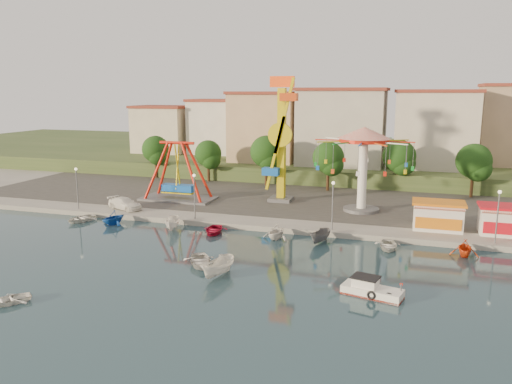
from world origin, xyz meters
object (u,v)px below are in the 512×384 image
at_px(kamikaze_tower, 282,142).
at_px(skiff, 218,268).
at_px(cabin_motorboat, 371,290).
at_px(wave_swinger, 363,150).
at_px(rowboat_a, 200,261).
at_px(van, 125,204).
at_px(pirate_ship_ride, 178,172).

distance_m(kamikaze_tower, skiff, 28.23).
bearing_deg(cabin_motorboat, wave_swinger, 111.24).
relative_size(rowboat_a, skiff, 0.97).
bearing_deg(skiff, van, 153.16).
bearing_deg(pirate_ship_ride, van, -118.81).
relative_size(kamikaze_tower, rowboat_a, 4.16).
bearing_deg(van, rowboat_a, -112.12).
bearing_deg(van, pirate_ship_ride, -9.57).
bearing_deg(cabin_motorboat, rowboat_a, -175.01).
bearing_deg(pirate_ship_ride, kamikaze_tower, 12.85).
bearing_deg(skiff, pirate_ship_ride, 136.92).
bearing_deg(rowboat_a, cabin_motorboat, -38.25).
bearing_deg(cabin_motorboat, pirate_ship_ride, 152.84).
xyz_separation_m(kamikaze_tower, wave_swinger, (10.81, -2.41, -0.40)).
bearing_deg(pirate_ship_ride, wave_swinger, 1.70).
distance_m(wave_swinger, skiff, 27.38).
relative_size(pirate_ship_ride, skiff, 2.44).
bearing_deg(wave_swinger, cabin_motorboat, -82.61).
bearing_deg(pirate_ship_ride, cabin_motorboat, -41.01).
bearing_deg(kamikaze_tower, pirate_ship_ride, -167.15).
height_order(wave_swinger, skiff, wave_swinger).
bearing_deg(cabin_motorboat, skiff, -167.18).
distance_m(pirate_ship_ride, kamikaze_tower, 14.72).
distance_m(wave_swinger, cabin_motorboat, 26.29).
xyz_separation_m(wave_swinger, cabin_motorboat, (3.23, -24.90, -7.77)).
bearing_deg(rowboat_a, kamikaze_tower, 58.35).
height_order(kamikaze_tower, cabin_motorboat, kamikaze_tower).
bearing_deg(pirate_ship_ride, skiff, -57.40).
relative_size(wave_swinger, rowboat_a, 2.92).
bearing_deg(kamikaze_tower, wave_swinger, -12.55).
distance_m(pirate_ship_ride, rowboat_a, 25.60).
xyz_separation_m(kamikaze_tower, skiff, (1.56, -27.09, -7.80)).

